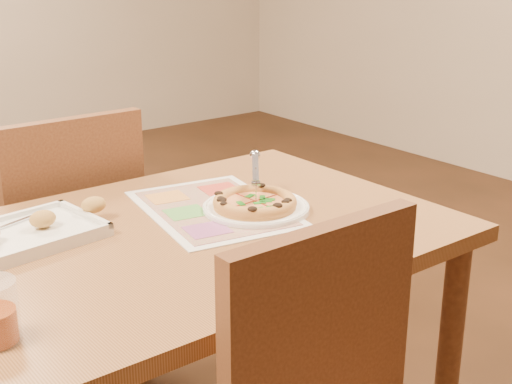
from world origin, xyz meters
TOP-DOWN VIEW (x-y plane):
  - dining_table at (0.00, 0.00)m, footprint 1.30×0.85m
  - chair_far at (-0.00, 0.60)m, footprint 0.42×0.42m
  - plate at (0.25, 0.00)m, footprint 0.32×0.32m
  - pizza at (0.25, -0.00)m, footprint 0.21×0.21m
  - pizza_cutter at (0.28, 0.04)m, footprint 0.10×0.13m
  - appetizer_tray at (-0.27, 0.17)m, footprint 0.39×0.26m
  - menu at (0.18, 0.08)m, footprint 0.39×0.50m

SIDE VIEW (x-z plane):
  - chair_far at x=0.00m, z-range 0.33..0.80m
  - dining_table at x=0.00m, z-range 0.27..0.99m
  - menu at x=0.18m, z-range 0.72..0.72m
  - plate at x=0.25m, z-range 0.72..0.73m
  - appetizer_tray at x=-0.27m, z-range 0.71..0.77m
  - pizza at x=0.25m, z-range 0.73..0.76m
  - pizza_cutter at x=0.28m, z-range 0.76..0.85m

